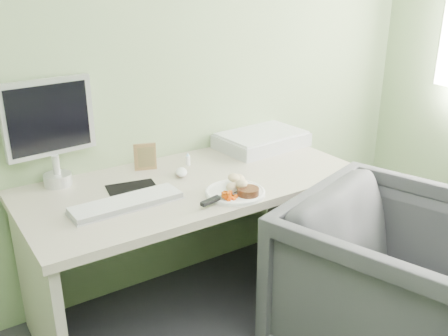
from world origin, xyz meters
TOP-DOWN VIEW (x-y plane):
  - wall_back at (0.00, 2.00)m, footprint 3.50×0.00m
  - desk at (0.00, 1.62)m, footprint 1.60×0.75m
  - plate at (0.08, 1.38)m, footprint 0.27×0.27m
  - steak at (0.10, 1.32)m, footprint 0.11×0.11m
  - potato_pile at (0.11, 1.41)m, footprint 0.14×0.12m
  - carrot_heap at (0.01, 1.34)m, footprint 0.06×0.05m
  - steak_knife at (-0.04, 1.34)m, footprint 0.26×0.09m
  - mousepad at (-0.29, 1.67)m, footprint 0.25×0.23m
  - keyboard at (-0.37, 1.53)m, footprint 0.47×0.15m
  - computer_mouse at (-0.02, 1.71)m, footprint 0.09×0.11m
  - photo_frame at (-0.13, 1.87)m, footprint 0.11×0.05m
  - eyedrop_bottle at (0.08, 1.81)m, footprint 0.02×0.02m
  - scanner at (0.57, 1.84)m, footprint 0.50×0.35m
  - monitor at (-0.55, 1.94)m, footprint 0.41×0.13m
  - desk_chair at (0.52, 0.82)m, footprint 1.05×1.07m

SIDE VIEW (x-z plane):
  - desk_chair at x=0.52m, z-range 0.00..0.78m
  - desk at x=0.00m, z-range 0.18..0.91m
  - mousepad at x=-0.29m, z-range 0.73..0.73m
  - plate at x=0.08m, z-range 0.73..0.74m
  - keyboard at x=-0.37m, z-range 0.74..0.76m
  - computer_mouse at x=-0.02m, z-range 0.73..0.76m
  - steak_knife at x=-0.04m, z-range 0.75..0.77m
  - steak at x=0.10m, z-range 0.74..0.77m
  - eyedrop_bottle at x=0.08m, z-range 0.73..0.79m
  - carrot_heap at x=0.01m, z-range 0.74..0.78m
  - scanner at x=0.57m, z-range 0.73..0.80m
  - potato_pile at x=0.11m, z-range 0.74..0.81m
  - photo_frame at x=-0.13m, z-range 0.73..0.87m
  - monitor at x=-0.55m, z-range 0.76..1.25m
  - wall_back at x=0.00m, z-range -0.40..3.10m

